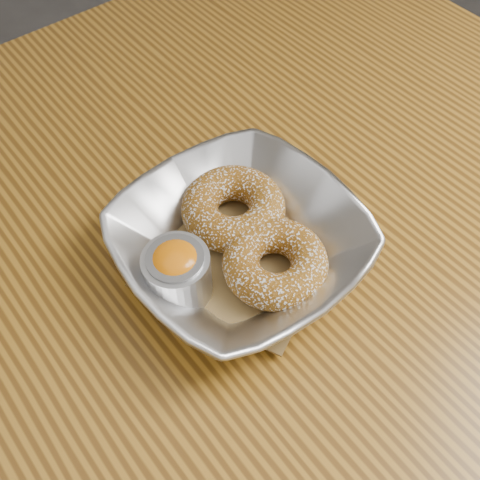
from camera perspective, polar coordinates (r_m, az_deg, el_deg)
table at (r=0.58m, az=-11.79°, el=-11.34°), size 1.20×0.80×0.75m
serving_bowl at (r=0.48m, az=0.00°, el=-0.34°), size 0.21×0.21×0.05m
parchment at (r=0.49m, az=0.00°, el=-1.44°), size 0.19×0.19×0.00m
donut_back at (r=0.50m, az=-0.68°, el=3.25°), size 0.10×0.10×0.03m
donut_front at (r=0.47m, az=3.59°, el=-2.34°), size 0.09×0.09×0.03m
ramekin at (r=0.45m, az=-6.39°, el=-3.32°), size 0.05×0.05×0.06m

